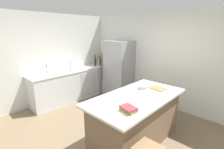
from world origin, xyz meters
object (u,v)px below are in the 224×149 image
at_px(paper_towel_roll, 71,66).
at_px(syrup_bottle, 99,61).
at_px(whiskey_bottle, 103,61).
at_px(gin_bottle, 99,62).
at_px(mixing_bowl, 142,87).
at_px(sink_faucet, 59,67).
at_px(flower_vase, 47,72).
at_px(cookbook_stack, 128,109).
at_px(kitchen_island, 136,118).
at_px(cutting_board, 157,88).
at_px(wine_bottle, 95,61).
at_px(vinegar_bottle, 101,62).
at_px(refrigerator, 118,69).

bearing_deg(paper_towel_roll, syrup_bottle, 94.83).
distance_m(whiskey_bottle, gin_bottle, 0.29).
bearing_deg(mixing_bowl, sink_faucet, -169.38).
relative_size(flower_vase, cookbook_stack, 1.10).
bearing_deg(mixing_bowl, paper_towel_roll, -177.30).
distance_m(kitchen_island, cutting_board, 0.78).
xyz_separation_m(whiskey_bottle, wine_bottle, (0.02, -0.37, 0.02)).
bearing_deg(wine_bottle, whiskey_bottle, 92.98).
relative_size(sink_faucet, wine_bottle, 0.79).
bearing_deg(cookbook_stack, gin_bottle, 145.82).
distance_m(syrup_bottle, cutting_board, 2.97).
distance_m(wine_bottle, mixing_bowl, 2.65).
bearing_deg(cookbook_stack, wine_bottle, 147.74).
xyz_separation_m(wine_bottle, cutting_board, (2.73, -0.64, -0.14)).
distance_m(vinegar_bottle, gin_bottle, 0.09).
relative_size(sink_faucet, cookbook_stack, 1.07).
bearing_deg(whiskey_bottle, refrigerator, -8.68).
height_order(flower_vase, syrup_bottle, flower_vase).
bearing_deg(wine_bottle, cookbook_stack, -32.26).
bearing_deg(mixing_bowl, cookbook_stack, -67.56).
relative_size(whiskey_bottle, mixing_bowl, 1.62).
bearing_deg(kitchen_island, whiskey_bottle, 148.82).
relative_size(refrigerator, whiskey_bottle, 5.53).
xyz_separation_m(kitchen_island, mixing_bowl, (-0.15, 0.39, 0.50)).
distance_m(kitchen_island, cookbook_stack, 0.81).
bearing_deg(kitchen_island, wine_bottle, 154.79).
bearing_deg(flower_vase, whiskey_bottle, 92.19).
bearing_deg(refrigerator, wine_bottle, -164.96).
distance_m(paper_towel_roll, gin_bottle, 1.07).
xyz_separation_m(sink_faucet, vinegar_bottle, (0.14, 1.52, -0.04)).
xyz_separation_m(kitchen_island, vinegar_bottle, (-2.57, 1.43, 0.57)).
relative_size(paper_towel_roll, wine_bottle, 0.82).
relative_size(refrigerator, sink_faucet, 6.03).
bearing_deg(vinegar_bottle, cutting_board, -17.08).
bearing_deg(kitchen_island, refrigerator, 140.34).
bearing_deg(wine_bottle, vinegar_bottle, 66.58).
height_order(kitchen_island, cookbook_stack, cookbook_stack).
bearing_deg(vinegar_bottle, cookbook_stack, -35.43).
relative_size(whiskey_bottle, cookbook_stack, 1.16).
height_order(whiskey_bottle, syrup_bottle, whiskey_bottle).
relative_size(cookbook_stack, cutting_board, 0.79).
bearing_deg(gin_bottle, sink_faucet, -95.47).
bearing_deg(gin_bottle, cutting_board, -15.30).
xyz_separation_m(wine_bottle, mixing_bowl, (2.50, -0.86, -0.11)).
bearing_deg(refrigerator, vinegar_bottle, -176.06).
distance_m(refrigerator, wine_bottle, 0.91).
bearing_deg(flower_vase, vinegar_bottle, 89.54).
bearing_deg(flower_vase, cookbook_stack, -1.75).
distance_m(flower_vase, whiskey_bottle, 2.12).
distance_m(refrigerator, gin_bottle, 0.82).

